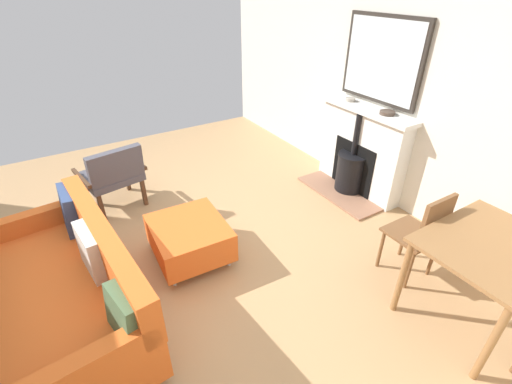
% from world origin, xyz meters
% --- Properties ---
extents(ground_plane, '(5.54, 6.17, 0.01)m').
position_xyz_m(ground_plane, '(0.00, 0.00, -0.00)').
color(ground_plane, tan).
extents(wall_left, '(0.12, 6.17, 2.76)m').
position_xyz_m(wall_left, '(-2.77, 0.00, 1.38)').
color(wall_left, silver).
rests_on(wall_left, ground).
extents(fireplace, '(0.63, 1.29, 1.09)m').
position_xyz_m(fireplace, '(-2.56, 0.10, 0.48)').
color(fireplace, '#93664C').
rests_on(fireplace, ground).
extents(mirror_over_mantel, '(0.04, 1.05, 0.92)m').
position_xyz_m(mirror_over_mantel, '(-2.68, 0.10, 1.61)').
color(mirror_over_mantel, '#2D2823').
extents(mantel_bowl_near, '(0.12, 0.12, 0.04)m').
position_xyz_m(mantel_bowl_near, '(-2.59, -0.19, 1.11)').
color(mantel_bowl_near, '#9E9384').
rests_on(mantel_bowl_near, fireplace).
extents(mantel_bowl_far, '(0.17, 0.17, 0.04)m').
position_xyz_m(mantel_bowl_far, '(-2.59, 0.38, 1.11)').
color(mantel_bowl_far, '#47382D').
rests_on(mantel_bowl_far, fireplace).
extents(sofa, '(1.06, 1.91, 0.83)m').
position_xyz_m(sofa, '(0.83, 0.49, 0.36)').
color(sofa, '#B2B2B7').
rests_on(sofa, ground).
extents(ottoman, '(0.71, 0.78, 0.39)m').
position_xyz_m(ottoman, '(-0.23, 0.22, 0.24)').
color(ottoman, '#B2B2B7').
rests_on(ottoman, ground).
extents(armchair_accent, '(0.76, 0.68, 0.81)m').
position_xyz_m(armchair_accent, '(0.16, -1.05, 0.47)').
color(armchair_accent, '#4C3321').
rests_on(armchair_accent, ground).
extents(dining_table, '(0.98, 0.79, 0.76)m').
position_xyz_m(dining_table, '(-1.86, 2.06, 0.65)').
color(dining_table, olive).
rests_on(dining_table, ground).
extents(dining_chair_near_fireplace, '(0.40, 0.40, 0.89)m').
position_xyz_m(dining_chair_near_fireplace, '(-1.86, 1.53, 0.52)').
color(dining_chair_near_fireplace, brown).
rests_on(dining_chair_near_fireplace, ground).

